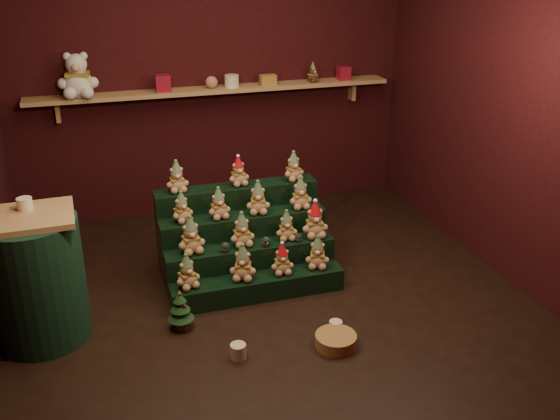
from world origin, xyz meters
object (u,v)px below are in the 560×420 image
object	(u,v)px
snow_globe_a	(225,247)
brown_bear	(313,73)
mug_left	(238,351)
wicker_basket	(336,341)
side_table	(36,278)
snow_globe_b	(266,242)
snow_globe_c	(299,238)
mug_right	(336,327)
riser_tier_front	(258,287)
white_bear	(77,69)
mini_christmas_tree	(181,310)

from	to	relation	value
snow_globe_a	brown_bear	bearing A→B (deg)	50.95
mug_left	brown_bear	world-z (taller)	brown_bear
wicker_basket	brown_bear	distance (m)	3.04
side_table	snow_globe_b	bearing A→B (deg)	5.44
mug_left	snow_globe_b	bearing A→B (deg)	62.56
mug_left	brown_bear	size ratio (longest dim) A/B	0.57
snow_globe_c	snow_globe_a	bearing A→B (deg)	180.00
side_table	mug_right	xyz separation A→B (m)	(2.02, -0.61, -0.42)
riser_tier_front	mug_right	bearing A→B (deg)	-58.70
side_table	mug_left	distance (m)	1.51
mug_right	white_bear	distance (m)	3.30
snow_globe_b	mug_right	size ratio (longest dim) A/B	0.89
white_bear	wicker_basket	bearing A→B (deg)	-54.29
snow_globe_a	side_table	world-z (taller)	side_table
snow_globe_b	mug_left	size ratio (longest dim) A/B	0.78
mug_right	wicker_basket	xyz separation A→B (m)	(-0.06, -0.15, -0.00)
mini_christmas_tree	mug_left	world-z (taller)	mini_christmas_tree
mini_christmas_tree	mug_left	size ratio (longest dim) A/B	2.97
snow_globe_b	white_bear	bearing A→B (deg)	128.60
snow_globe_b	brown_bear	bearing A→B (deg)	58.94
riser_tier_front	snow_globe_a	bearing A→B (deg)	144.42
snow_globe_a	mug_left	xyz separation A→B (m)	(-0.13, -0.90, -0.35)
side_table	mini_christmas_tree	distance (m)	1.03
snow_globe_a	mini_christmas_tree	xyz separation A→B (m)	(-0.44, -0.42, -0.25)
riser_tier_front	mug_left	distance (m)	0.82
snow_globe_c	snow_globe_b	bearing A→B (deg)	180.00
snow_globe_c	mug_right	bearing A→B (deg)	-89.62
riser_tier_front	wicker_basket	world-z (taller)	riser_tier_front
snow_globe_c	side_table	size ratio (longest dim) A/B	0.08
mug_left	wicker_basket	xyz separation A→B (m)	(0.69, -0.07, -0.01)
snow_globe_b	snow_globe_c	world-z (taller)	snow_globe_b
mug_right	mini_christmas_tree	bearing A→B (deg)	159.59
riser_tier_front	white_bear	bearing A→B (deg)	123.48
mini_christmas_tree	white_bear	size ratio (longest dim) A/B	0.63
mini_christmas_tree	mug_right	xyz separation A→B (m)	(1.06, -0.40, -0.11)
riser_tier_front	mug_right	distance (m)	0.77
side_table	white_bear	distance (m)	2.20
riser_tier_front	snow_globe_c	bearing A→B (deg)	21.99
side_table	mini_christmas_tree	bearing A→B (deg)	-13.94
snow_globe_b	snow_globe_c	bearing A→B (deg)	-0.00
snow_globe_a	snow_globe_b	distance (m)	0.34
snow_globe_c	side_table	world-z (taller)	side_table
wicker_basket	snow_globe_a	bearing A→B (deg)	120.05
mini_christmas_tree	side_table	bearing A→B (deg)	167.62
white_bear	brown_bear	bearing A→B (deg)	5.37
snow_globe_c	mug_left	xyz separation A→B (m)	(-0.75, -0.90, -0.34)
mug_right	mug_left	bearing A→B (deg)	-173.78
snow_globe_c	white_bear	size ratio (longest dim) A/B	0.15
snow_globe_b	mini_christmas_tree	distance (m)	0.92
riser_tier_front	mini_christmas_tree	xyz separation A→B (m)	(-0.66, -0.26, 0.07)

